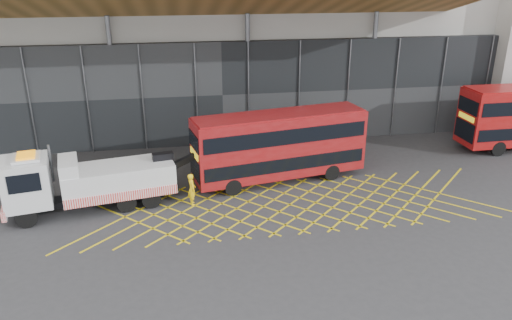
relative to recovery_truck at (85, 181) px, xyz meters
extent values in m
plane|color=#2D2D30|center=(6.96, -1.36, -1.79)|extent=(120.00, 120.00, 0.00)
cube|color=gold|center=(2.16, -1.36, -1.79)|extent=(7.16, 7.16, 0.01)
cube|color=gold|center=(2.16, -1.36, -1.79)|extent=(7.16, 7.16, 0.01)
cube|color=gold|center=(3.76, -1.36, -1.79)|extent=(7.16, 7.16, 0.01)
cube|color=gold|center=(3.76, -1.36, -1.79)|extent=(7.16, 7.16, 0.01)
cube|color=gold|center=(5.36, -1.36, -1.79)|extent=(7.16, 7.16, 0.01)
cube|color=gold|center=(5.36, -1.36, -1.79)|extent=(7.16, 7.16, 0.01)
cube|color=gold|center=(6.96, -1.36, -1.79)|extent=(7.16, 7.16, 0.01)
cube|color=gold|center=(6.96, -1.36, -1.79)|extent=(7.16, 7.16, 0.01)
cube|color=gold|center=(8.56, -1.36, -1.79)|extent=(7.16, 7.16, 0.01)
cube|color=gold|center=(8.56, -1.36, -1.79)|extent=(7.16, 7.16, 0.01)
cube|color=gold|center=(10.16, -1.36, -1.79)|extent=(7.16, 7.16, 0.01)
cube|color=gold|center=(10.16, -1.36, -1.79)|extent=(7.16, 7.16, 0.01)
cube|color=gold|center=(11.76, -1.36, -1.79)|extent=(7.16, 7.16, 0.01)
cube|color=gold|center=(11.76, -1.36, -1.79)|extent=(7.16, 7.16, 0.01)
cube|color=gold|center=(13.36, -1.36, -1.79)|extent=(7.16, 7.16, 0.01)
cube|color=gold|center=(13.36, -1.36, -1.79)|extent=(7.16, 7.16, 0.01)
cube|color=gold|center=(14.96, -1.36, -1.79)|extent=(7.16, 7.16, 0.01)
cube|color=gold|center=(14.96, -1.36, -1.79)|extent=(7.16, 7.16, 0.01)
cube|color=gold|center=(16.56, -1.36, -1.79)|extent=(7.16, 7.16, 0.01)
cube|color=gold|center=(16.56, -1.36, -1.79)|extent=(7.16, 7.16, 0.01)
cube|color=gold|center=(18.16, -1.36, -1.79)|extent=(7.16, 7.16, 0.01)
cube|color=gold|center=(18.16, -1.36, -1.79)|extent=(7.16, 7.16, 0.01)
cube|color=gold|center=(19.76, -1.36, -1.79)|extent=(7.16, 7.16, 0.01)
cube|color=gold|center=(19.76, -1.36, -1.79)|extent=(7.16, 7.16, 0.01)
cube|color=gold|center=(21.36, -1.36, -1.79)|extent=(7.16, 7.16, 0.01)
cube|color=gold|center=(21.36, -1.36, -1.79)|extent=(7.16, 7.16, 0.01)
cube|color=gray|center=(8.96, 17.64, 7.21)|extent=(55.00, 14.00, 18.00)
cube|color=black|center=(8.96, 10.34, 2.21)|extent=(55.00, 0.80, 8.00)
cylinder|color=#595B60|center=(0.96, 10.14, 3.21)|extent=(0.36, 0.36, 10.00)
cylinder|color=#595B60|center=(10.96, 10.14, 3.21)|extent=(0.36, 0.36, 10.00)
cylinder|color=#595B60|center=(20.96, 10.14, 3.21)|extent=(0.36, 0.36, 10.00)
cube|color=black|center=(0.43, 0.09, -1.08)|extent=(9.72, 2.86, 0.36)
cube|color=silver|center=(-2.98, -0.58, 0.40)|extent=(2.90, 2.98, 2.66)
cube|color=black|center=(-4.20, -0.82, 0.86)|extent=(0.48, 2.22, 1.12)
cube|color=red|center=(-4.23, -0.82, -0.93)|extent=(0.76, 2.66, 0.56)
cube|color=orange|center=(-2.78, -0.54, 1.97)|extent=(1.14, 1.38, 0.12)
cube|color=silver|center=(1.83, 0.36, -0.11)|extent=(6.71, 3.72, 1.63)
cube|color=red|center=(2.08, -0.92, -0.72)|extent=(6.23, 1.28, 0.56)
cube|color=silver|center=(-0.78, -0.15, 1.07)|extent=(1.47, 2.60, 0.72)
cube|color=black|center=(4.44, 0.87, 0.86)|extent=(1.30, 0.74, 0.51)
cube|color=black|center=(5.44, 1.07, 0.35)|extent=(2.26, 0.78, 1.10)
cylinder|color=black|center=(-2.98, -1.67, -1.23)|extent=(1.17, 0.57, 1.12)
cylinder|color=black|center=(-3.39, 0.44, -1.23)|extent=(1.17, 0.57, 1.12)
cylinder|color=black|center=(3.64, -0.38, -1.23)|extent=(1.17, 0.57, 1.12)
cylinder|color=black|center=(3.23, 1.73, -1.23)|extent=(1.17, 0.57, 1.12)
cylinder|color=#595B60|center=(-1.87, 0.68, 0.96)|extent=(0.14, 0.14, 2.25)
cube|color=maroon|center=(11.87, 2.33, 0.72)|extent=(11.54, 4.67, 3.97)
cube|color=black|center=(11.87, 2.33, -0.21)|extent=(11.11, 4.65, 0.87)
cube|color=black|center=(11.87, 2.33, 1.63)|extent=(11.11, 4.65, 0.97)
cube|color=black|center=(6.33, 1.27, -0.16)|extent=(0.49, 2.27, 1.33)
cube|color=black|center=(6.33, 1.27, 1.63)|extent=(0.49, 2.27, 0.97)
cube|color=yellow|center=(6.32, 1.26, 0.82)|extent=(0.40, 1.81, 0.36)
cube|color=maroon|center=(11.87, 2.33, 2.74)|extent=(11.28, 4.43, 0.12)
cylinder|color=black|center=(8.57, 0.52, -1.26)|extent=(1.10, 0.50, 1.06)
cylinder|color=black|center=(8.14, 2.79, -1.26)|extent=(1.10, 0.50, 1.06)
cylinder|color=black|center=(15.31, 1.81, -1.26)|extent=(1.10, 0.50, 1.06)
cylinder|color=black|center=(14.87, 4.07, -1.26)|extent=(1.10, 0.50, 1.06)
cube|color=black|center=(26.70, 5.28, -0.06)|extent=(0.10, 2.43, 1.41)
cube|color=black|center=(26.70, 5.28, 1.83)|extent=(0.10, 2.43, 1.03)
cube|color=yellow|center=(26.69, 5.28, 0.97)|extent=(0.09, 1.93, 0.38)
cylinder|color=black|center=(28.91, 4.09, -1.23)|extent=(1.13, 0.34, 1.13)
cylinder|color=black|center=(28.87, 6.55, -1.23)|extent=(1.13, 0.34, 1.13)
imported|color=yellow|center=(6.03, -0.33, -0.81)|extent=(0.59, 0.79, 1.96)
camera|label=1|loc=(5.45, -27.39, 11.64)|focal=35.00mm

